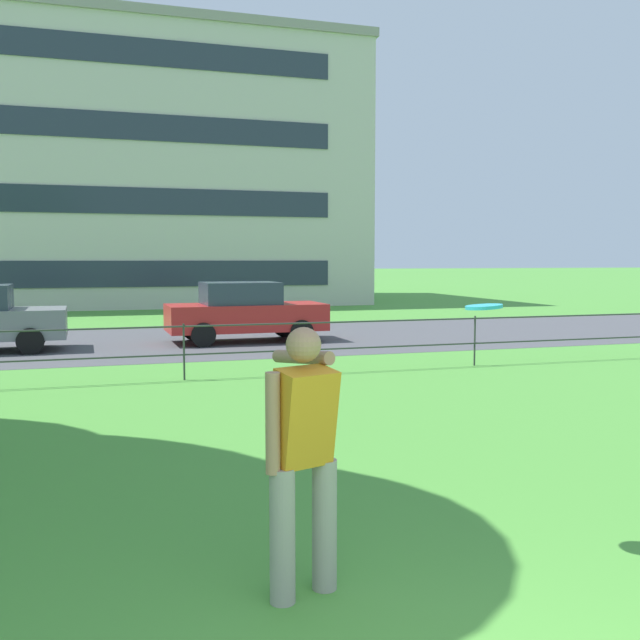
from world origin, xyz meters
name	(u,v)px	position (x,y,z in m)	size (l,w,h in m)	color
street_strip	(157,342)	(0.00, 16.54, 0.00)	(80.00, 7.73, 0.01)	#4C4C51
park_fence	(184,342)	(0.00, 10.54, 0.68)	(34.52, 0.04, 1.00)	#333833
person_thrower	(302,452)	(-0.21, 2.15, 0.92)	(0.49, 0.87, 1.71)	gray
frisbee	(484,307)	(1.27, 2.53, 1.78)	(0.32, 0.32, 0.04)	#2DB2C6
car_red_right	(245,312)	(2.16, 15.98, 0.78)	(4.04, 1.88, 1.54)	red
apartment_building_background	(51,174)	(-3.48, 35.33, 6.27)	(28.85, 13.31, 12.53)	beige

